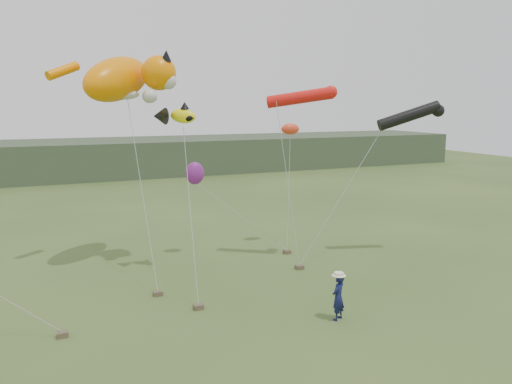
# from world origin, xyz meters

# --- Properties ---
(ground) EXTENTS (120.00, 120.00, 0.00)m
(ground) POSITION_xyz_m (0.00, 0.00, 0.00)
(ground) COLOR #385123
(ground) RESTS_ON ground
(headland) EXTENTS (90.00, 13.00, 4.00)m
(headland) POSITION_xyz_m (-3.11, 44.69, 1.92)
(headland) COLOR #2D3D28
(headland) RESTS_ON ground
(festival_attendant) EXTENTS (0.78, 0.69, 1.79)m
(festival_attendant) POSITION_xyz_m (2.27, -0.06, 0.89)
(festival_attendant) COLOR #111741
(festival_attendant) RESTS_ON ground
(sandbag_anchors) EXTENTS (12.20, 6.14, 0.20)m
(sandbag_anchors) POSITION_xyz_m (-1.04, 4.94, 0.10)
(sandbag_anchors) COLOR brown
(sandbag_anchors) RESTS_ON ground
(cat_kite) EXTENTS (5.96, 4.83, 3.04)m
(cat_kite) POSITION_xyz_m (-3.68, 9.94, 9.35)
(cat_kite) COLOR orange
(cat_kite) RESTS_ON ground
(fish_kite) EXTENTS (2.20, 1.44, 1.05)m
(fish_kite) POSITION_xyz_m (-1.92, 7.65, 7.59)
(fish_kite) COLOR #FFED0D
(fish_kite) RESTS_ON ground
(tube_kites) EXTENTS (9.05, 3.47, 2.32)m
(tube_kites) POSITION_xyz_m (7.47, 6.38, 8.04)
(tube_kites) COLOR black
(tube_kites) RESTS_ON ground
(misc_kites) EXTENTS (6.63, 0.74, 3.15)m
(misc_kites) POSITION_xyz_m (1.70, 10.01, 5.30)
(misc_kites) COLOR red
(misc_kites) RESTS_ON ground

